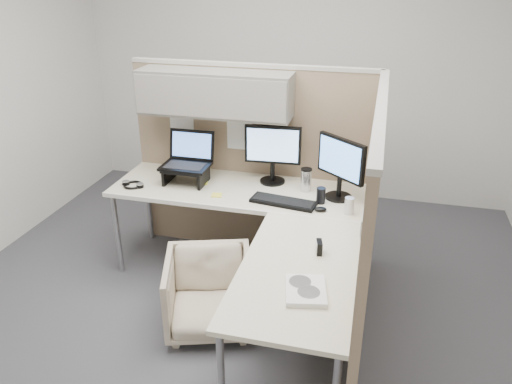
% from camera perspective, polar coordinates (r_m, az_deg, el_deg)
% --- Properties ---
extents(ground, '(4.50, 4.50, 0.00)m').
position_cam_1_polar(ground, '(3.79, -2.47, -13.16)').
color(ground, '#3C3C41').
rests_on(ground, ground).
extents(partition_back, '(2.00, 0.36, 1.63)m').
position_cam_1_polar(partition_back, '(4.05, -2.32, 6.97)').
color(partition_back, '#8F775D').
rests_on(partition_back, ground).
extents(partition_right, '(0.07, 2.03, 1.63)m').
position_cam_1_polar(partition_right, '(3.18, 12.70, -4.32)').
color(partition_right, '#8F775D').
rests_on(partition_right, ground).
extents(desk, '(2.00, 1.98, 0.73)m').
position_cam_1_polar(desk, '(3.49, -0.11, -3.29)').
color(desk, beige).
rests_on(desk, ground).
extents(office_chair, '(0.72, 0.69, 0.59)m').
position_cam_1_polar(office_chair, '(3.48, -5.41, -11.07)').
color(office_chair, '#BAA694').
rests_on(office_chair, ground).
extents(monitor_left, '(0.44, 0.20, 0.47)m').
position_cam_1_polar(monitor_left, '(3.90, 1.93, 4.85)').
color(monitor_left, black).
rests_on(monitor_left, desk).
extents(monitor_right, '(0.36, 0.31, 0.47)m').
position_cam_1_polar(monitor_right, '(3.67, 9.66, 3.22)').
color(monitor_right, black).
rests_on(monitor_right, desk).
extents(laptop_station, '(0.37, 0.32, 0.39)m').
position_cam_1_polar(laptop_station, '(4.00, -7.88, 3.20)').
color(laptop_station, black).
rests_on(laptop_station, desk).
extents(keyboard, '(0.50, 0.22, 0.02)m').
position_cam_1_polar(keyboard, '(3.64, 3.14, -1.14)').
color(keyboard, black).
rests_on(keyboard, desk).
extents(mouse, '(0.10, 0.07, 0.03)m').
position_cam_1_polar(mouse, '(3.55, 7.39, -1.96)').
color(mouse, black).
rests_on(mouse, desk).
extents(travel_mug, '(0.09, 0.09, 0.18)m').
position_cam_1_polar(travel_mug, '(3.83, 5.75, 1.40)').
color(travel_mug, silver).
rests_on(travel_mug, desk).
extents(soda_can_green, '(0.07, 0.07, 0.12)m').
position_cam_1_polar(soda_can_green, '(3.53, 10.61, -1.55)').
color(soda_can_green, silver).
rests_on(soda_can_green, desk).
extents(soda_can_silver, '(0.07, 0.07, 0.12)m').
position_cam_1_polar(soda_can_silver, '(3.65, 7.42, -0.40)').
color(soda_can_silver, black).
rests_on(soda_can_silver, desk).
extents(sticky_note_a, '(0.09, 0.09, 0.01)m').
position_cam_1_polar(sticky_note_a, '(3.78, -4.51, -0.35)').
color(sticky_note_a, yellow).
rests_on(sticky_note_a, desk).
extents(sticky_note_c, '(0.10, 0.10, 0.01)m').
position_cam_1_polar(sticky_note_c, '(4.00, -6.07, 1.07)').
color(sticky_note_c, yellow).
rests_on(sticky_note_c, desk).
extents(headphones, '(0.19, 0.17, 0.03)m').
position_cam_1_polar(headphones, '(4.04, -13.88, 0.81)').
color(headphones, black).
rests_on(headphones, desk).
extents(paper_stack, '(0.26, 0.31, 0.03)m').
position_cam_1_polar(paper_stack, '(2.71, 5.70, -11.12)').
color(paper_stack, white).
rests_on(paper_stack, desk).
extents(desk_clock, '(0.05, 0.09, 0.08)m').
position_cam_1_polar(desk_clock, '(3.04, 7.21, -6.28)').
color(desk_clock, black).
rests_on(desk_clock, desk).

